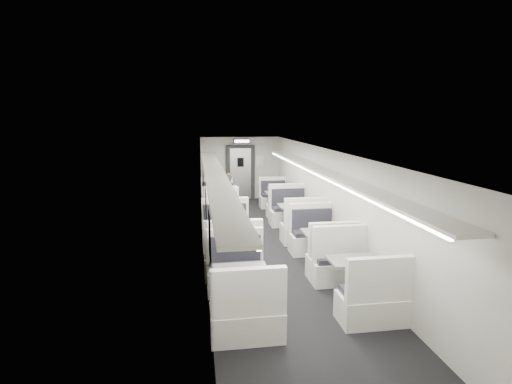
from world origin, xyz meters
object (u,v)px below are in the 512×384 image
object	(u,v)px
vestibule_door	(240,173)
booth_left_d	(241,290)
booth_right_d	(353,279)
passenger	(229,196)
booth_left_c	(229,244)
booth_left_a	(219,206)
booth_left_b	(222,219)
booth_right_c	(323,248)
booth_right_a	(278,202)
exit_sign	(242,141)
booth_right_b	(296,219)

from	to	relation	value
vestibule_door	booth_left_d	bearing A→B (deg)	-96.32
booth_right_d	passenger	distance (m)	6.19
vestibule_door	booth_left_c	bearing A→B (deg)	-98.49
booth_left_a	booth_left_d	xyz separation A→B (m)	(0.00, -6.27, 0.00)
booth_left_b	passenger	bearing A→B (deg)	78.13
passenger	booth_right_c	bearing A→B (deg)	-47.46
booth_right_c	passenger	xyz separation A→B (m)	(-1.70, 4.24, 0.34)
vestibule_door	booth_right_a	bearing A→B (deg)	-66.39
booth_right_c	booth_left_b	bearing A→B (deg)	125.63
booth_right_d	booth_left_a	bearing A→B (deg)	108.10
booth_left_a	booth_right_c	bearing A→B (deg)	-65.62
booth_right_a	booth_left_c	bearing A→B (deg)	-114.39
booth_left_a	booth_left_b	bearing A→B (deg)	-90.00
booth_right_a	vestibule_door	size ratio (longest dim) A/B	0.94
booth_right_d	vestibule_door	bearing A→B (deg)	96.42
booth_left_d	booth_right_c	world-z (taller)	booth_right_c
booth_left_b	passenger	xyz separation A→B (m)	(0.30, 1.45, 0.35)
booth_left_a	booth_left_c	world-z (taller)	booth_left_c
booth_left_c	booth_right_d	xyz separation A→B (m)	(2.00, -2.18, -0.03)
booth_left_a	booth_right_a	distance (m)	2.06
passenger	exit_sign	size ratio (longest dim) A/B	2.34
booth_left_a	booth_left_d	world-z (taller)	booth_left_d
booth_left_c	booth_right_d	size ratio (longest dim) A/B	1.08
vestibule_door	booth_right_c	bearing A→B (deg)	-82.07
booth_left_a	booth_right_a	world-z (taller)	booth_left_a
booth_left_d	exit_sign	bearing A→B (deg)	83.32
booth_right_c	exit_sign	xyz separation A→B (m)	(-1.00, 6.69, 1.89)
booth_left_a	booth_right_b	bearing A→B (deg)	-44.72
booth_left_d	booth_left_c	bearing A→B (deg)	90.00
booth_left_d	exit_sign	world-z (taller)	exit_sign
booth_left_c	booth_right_b	world-z (taller)	booth_left_c
booth_right_c	booth_right_d	world-z (taller)	booth_right_c
booth_right_c	vestibule_door	size ratio (longest dim) A/B	1.03
booth_left_a	vestibule_door	distance (m)	3.01
booth_left_a	exit_sign	world-z (taller)	exit_sign
exit_sign	booth_left_d	bearing A→B (deg)	-96.68
booth_left_d	booth_right_a	world-z (taller)	booth_left_d
booth_right_a	booth_left_d	bearing A→B (deg)	-106.52
booth_left_b	booth_right_c	xyz separation A→B (m)	(2.00, -2.79, 0.01)
booth_left_b	vestibule_door	size ratio (longest dim) A/B	1.01
booth_left_a	booth_right_b	world-z (taller)	booth_right_b
booth_left_d	booth_right_d	xyz separation A→B (m)	(2.00, 0.15, -0.00)
booth_left_d	vestibule_door	xyz separation A→B (m)	(1.00, 9.03, 0.65)
booth_right_a	passenger	distance (m)	1.85
booth_left_d	booth_right_c	distance (m)	2.73
booth_left_d	vestibule_door	distance (m)	9.11
booth_left_a	booth_right_d	distance (m)	6.44
booth_left_a	booth_left_d	size ratio (longest dim) A/B	1.00
booth_left_d	booth_left_a	bearing A→B (deg)	90.00
booth_left_a	booth_left_b	distance (m)	1.62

